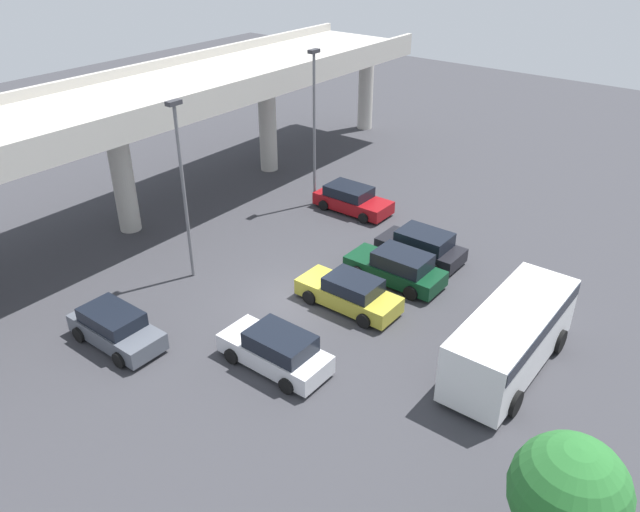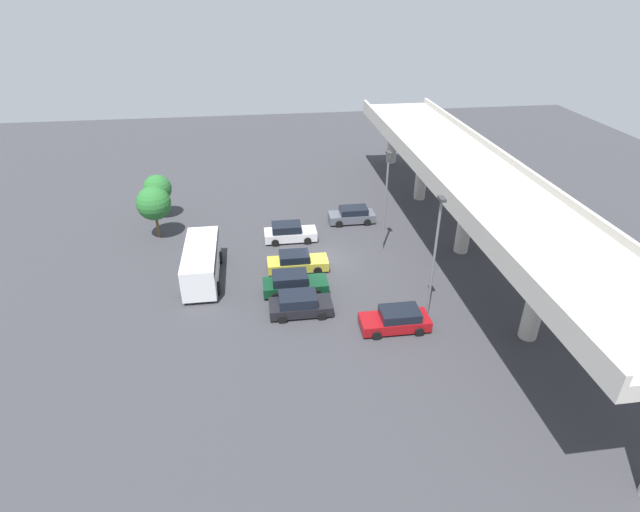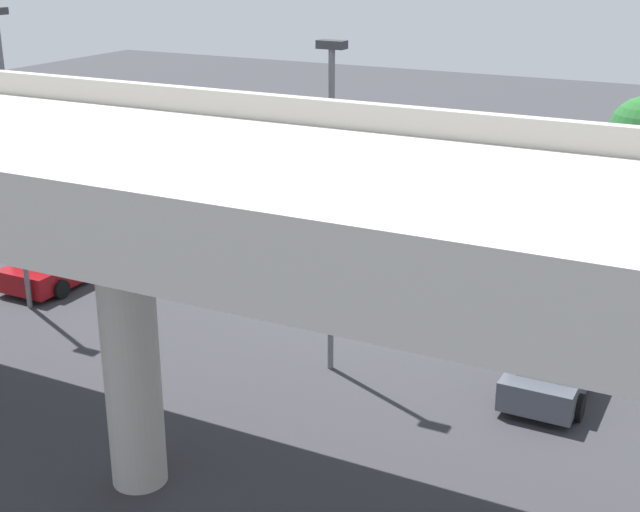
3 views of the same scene
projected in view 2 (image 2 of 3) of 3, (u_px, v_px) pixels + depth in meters
ground_plane at (324, 260)px, 41.45m from camera, size 99.68×99.68×0.00m
highway_overpass at (472, 181)px, 39.66m from camera, size 47.69×7.70×7.80m
parked_car_0 at (352, 215)px, 47.44m from camera, size 2.06×4.35×1.52m
parked_car_1 at (289, 233)px, 44.19m from camera, size 2.11×4.60×1.63m
parked_car_2 at (297, 262)px, 39.79m from camera, size 2.07×4.82×1.54m
parked_car_3 at (294, 283)px, 36.98m from camera, size 2.15×4.80×1.63m
parked_car_4 at (300, 304)px, 34.71m from camera, size 2.20×4.39×1.55m
parked_car_5 at (396, 320)px, 33.22m from camera, size 2.18×4.62×1.49m
shuttle_bus at (201, 261)px, 38.23m from camera, size 7.38×2.75×2.69m
lamp_post_near_aisle at (435, 253)px, 31.75m from camera, size 0.70×0.35×9.13m
lamp_post_mid_lot at (386, 195)px, 40.68m from camera, size 0.70×0.35×8.67m
tree_front_left at (157, 189)px, 47.28m from camera, size 2.64×2.64×4.32m
tree_front_centre at (154, 203)px, 43.49m from camera, size 2.98×2.98×4.81m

